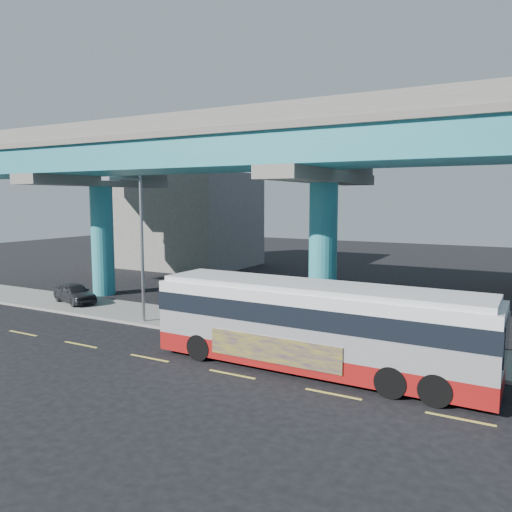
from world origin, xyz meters
The scene contains 9 objects.
ground centered at (0.00, 0.00, 0.00)m, with size 120.00×120.00×0.00m, color black.
sidewalk centered at (0.00, 5.50, 0.07)m, with size 70.00×4.00×0.15m, color gray.
lane_markings centered at (0.00, -0.30, 0.01)m, with size 58.00×0.12×0.01m.
viaduct centered at (0.00, 9.11, 9.14)m, with size 52.00×12.40×11.70m.
building_concrete centered at (-20.00, 24.00, 4.50)m, with size 12.00×10.00×9.00m, color gray.
transit_bus centered at (2.56, 1.64, 1.84)m, with size 13.15×3.08×3.36m.
parked_car centered at (-15.00, 5.57, 0.77)m, with size 3.94×2.50×1.25m, color #292A2E.
street_lamp centered at (-8.06, 3.44, 5.11)m, with size 0.50×2.49×7.62m.
stop_sign centered at (5.53, 4.18, 2.20)m, with size 0.62×0.62×2.81m.
Camera 1 is at (9.47, -15.76, 6.56)m, focal length 35.00 mm.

